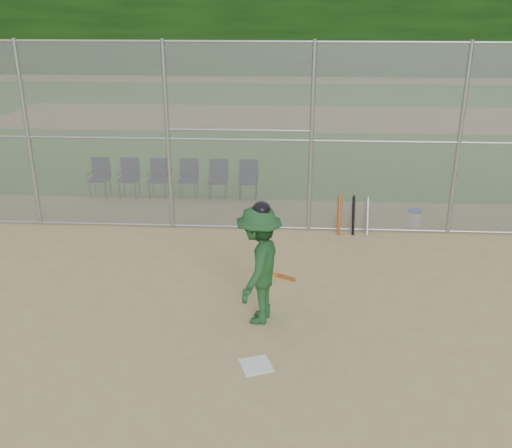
# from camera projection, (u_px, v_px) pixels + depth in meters

# --- Properties ---
(ground) EXTENTS (100.00, 100.00, 0.00)m
(ground) POSITION_uv_depth(u_px,v_px,m) (245.00, 363.00, 7.90)
(ground) COLOR tan
(ground) RESTS_ON ground
(grass_strip) EXTENTS (100.00, 100.00, 0.00)m
(grass_strip) POSITION_uv_depth(u_px,v_px,m) (277.00, 117.00, 24.63)
(grass_strip) COLOR #2E681F
(grass_strip) RESTS_ON ground
(dirt_patch_far) EXTENTS (24.00, 24.00, 0.00)m
(dirt_patch_far) POSITION_uv_depth(u_px,v_px,m) (277.00, 117.00, 24.63)
(dirt_patch_far) COLOR tan
(dirt_patch_far) RESTS_ON ground
(backstop_fence) EXTENTS (16.09, 0.09, 4.00)m
(backstop_fence) POSITION_uv_depth(u_px,v_px,m) (263.00, 137.00, 11.80)
(backstop_fence) COLOR gray
(backstop_fence) RESTS_ON ground
(home_plate) EXTENTS (0.52, 0.52, 0.02)m
(home_plate) POSITION_uv_depth(u_px,v_px,m) (256.00, 365.00, 7.84)
(home_plate) COLOR silver
(home_plate) RESTS_ON ground
(batter_at_plate) EXTENTS (1.05, 1.44, 1.97)m
(batter_at_plate) POSITION_uv_depth(u_px,v_px,m) (259.00, 265.00, 8.65)
(batter_at_plate) COLOR #1C4822
(batter_at_plate) RESTS_ON ground
(water_cooler) EXTENTS (0.30, 0.30, 0.38)m
(water_cooler) POSITION_uv_depth(u_px,v_px,m) (414.00, 218.00, 12.66)
(water_cooler) COLOR white
(water_cooler) RESTS_ON ground
(spare_bats) EXTENTS (0.66, 0.34, 0.84)m
(spare_bats) POSITION_uv_depth(u_px,v_px,m) (353.00, 215.00, 12.20)
(spare_bats) COLOR #D84C14
(spare_bats) RESTS_ON ground
(chair_0) EXTENTS (0.54, 0.52, 0.96)m
(chair_0) POSITION_uv_depth(u_px,v_px,m) (99.00, 178.00, 14.54)
(chair_0) COLOR #10113B
(chair_0) RESTS_ON ground
(chair_1) EXTENTS (0.54, 0.52, 0.96)m
(chair_1) POSITION_uv_depth(u_px,v_px,m) (129.00, 178.00, 14.50)
(chair_1) COLOR #10113B
(chair_1) RESTS_ON ground
(chair_2) EXTENTS (0.54, 0.52, 0.96)m
(chair_2) POSITION_uv_depth(u_px,v_px,m) (158.00, 179.00, 14.46)
(chair_2) COLOR #10113B
(chair_2) RESTS_ON ground
(chair_3) EXTENTS (0.54, 0.52, 0.96)m
(chair_3) POSITION_uv_depth(u_px,v_px,m) (188.00, 179.00, 14.42)
(chair_3) COLOR #10113B
(chair_3) RESTS_ON ground
(chair_4) EXTENTS (0.54, 0.52, 0.96)m
(chair_4) POSITION_uv_depth(u_px,v_px,m) (218.00, 180.00, 14.38)
(chair_4) COLOR #10113B
(chair_4) RESTS_ON ground
(chair_5) EXTENTS (0.54, 0.52, 0.96)m
(chair_5) POSITION_uv_depth(u_px,v_px,m) (248.00, 180.00, 14.34)
(chair_5) COLOR #10113B
(chair_5) RESTS_ON ground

